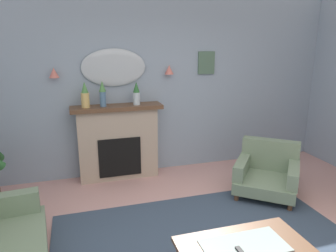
% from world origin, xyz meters
% --- Properties ---
extents(wall_back, '(6.98, 0.10, 2.84)m').
position_xyz_m(wall_back, '(0.00, 2.58, 1.42)').
color(wall_back, '#8C9EB2').
rests_on(wall_back, ground).
extents(fireplace, '(1.36, 0.36, 1.16)m').
position_xyz_m(fireplace, '(-0.64, 2.36, 0.57)').
color(fireplace, tan).
rests_on(fireplace, ground).
extents(mantel_vase_centre, '(0.12, 0.12, 0.38)m').
position_xyz_m(mantel_vase_centre, '(-1.09, 2.33, 1.33)').
color(mantel_vase_centre, tan).
rests_on(mantel_vase_centre, fireplace).
extents(mantel_vase_right, '(0.10, 0.10, 0.38)m').
position_xyz_m(mantel_vase_right, '(-0.84, 2.33, 1.36)').
color(mantel_vase_right, '#4C7093').
rests_on(mantel_vase_right, fireplace).
extents(mantel_vase_left, '(0.11, 0.11, 0.35)m').
position_xyz_m(mantel_vase_left, '(-0.34, 2.33, 1.33)').
color(mantel_vase_left, silver).
rests_on(mantel_vase_left, fireplace).
extents(wall_mirror, '(0.96, 0.06, 0.56)m').
position_xyz_m(wall_mirror, '(-0.64, 2.50, 1.71)').
color(wall_mirror, '#B2BCC6').
extents(wall_sconce_left, '(0.14, 0.14, 0.14)m').
position_xyz_m(wall_sconce_left, '(-1.49, 2.45, 1.66)').
color(wall_sconce_left, '#D17066').
extents(wall_sconce_right, '(0.14, 0.14, 0.14)m').
position_xyz_m(wall_sconce_right, '(0.21, 2.45, 1.66)').
color(wall_sconce_right, '#D17066').
extents(framed_picture, '(0.28, 0.03, 0.36)m').
position_xyz_m(framed_picture, '(0.86, 2.51, 1.75)').
color(framed_picture, '#4C6B56').
extents(coffee_table, '(1.10, 0.60, 0.45)m').
position_xyz_m(coffee_table, '(0.04, -0.31, 0.38)').
color(coffee_table, brown).
rests_on(coffee_table, ground).
extents(armchair_beside_couch, '(1.14, 1.14, 0.71)m').
position_xyz_m(armchair_beside_couch, '(1.30, 1.25, 0.31)').
color(armchair_beside_couch, gray).
rests_on(armchair_beside_couch, ground).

